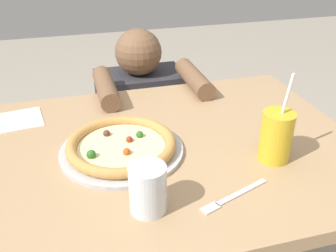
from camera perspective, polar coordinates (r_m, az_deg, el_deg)
name	(u,v)px	position (r m, az deg, el deg)	size (l,w,h in m)	color
dining_table	(162,179)	(1.17, -0.84, -7.96)	(1.16, 0.85, 0.75)	tan
pizza_near	(122,147)	(1.07, -6.97, -3.12)	(0.35, 0.35, 0.04)	#B7B7BC
drink_cup_colored	(276,136)	(1.06, 15.89, -1.46)	(0.09, 0.09, 0.25)	gold
water_cup_clear	(148,188)	(0.85, -3.06, -9.27)	(0.09, 0.09, 0.12)	silver
paper_napkin	(17,120)	(1.33, -21.74, 0.79)	(0.16, 0.14, 0.00)	white
fork	(232,197)	(0.93, 9.60, -10.44)	(0.20, 0.09, 0.00)	silver
diner_seated	(142,136)	(1.79, -3.92, -1.56)	(0.41, 0.52, 0.93)	#333847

